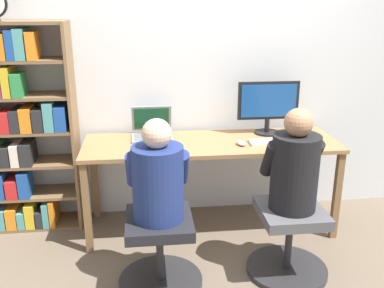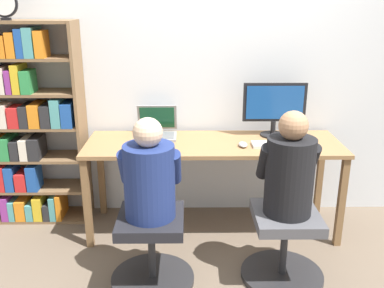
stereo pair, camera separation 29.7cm
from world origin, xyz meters
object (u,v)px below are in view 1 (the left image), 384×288
at_px(keyboard, 276,142).
at_px(person_at_laptop, 158,177).
at_px(office_chair_left, 289,240).
at_px(office_chair_right, 160,250).
at_px(person_at_monitor, 295,166).
at_px(bookshelf, 19,132).
at_px(laptop, 152,131).
at_px(desktop_monitor, 268,106).

height_order(keyboard, person_at_laptop, person_at_laptop).
distance_m(office_chair_left, office_chair_right, 0.87).
relative_size(person_at_monitor, bookshelf, 0.41).
height_order(laptop, office_chair_right, laptop).
height_order(laptop, bookshelf, bookshelf).
xyz_separation_m(laptop, keyboard, (0.94, -0.26, -0.04)).
height_order(desktop_monitor, person_at_monitor, desktop_monitor).
height_order(desktop_monitor, keyboard, desktop_monitor).
height_order(person_at_monitor, person_at_laptop, person_at_monitor).
bearing_deg(office_chair_left, desktop_monitor, 86.36).
xyz_separation_m(desktop_monitor, bookshelf, (-1.97, 0.01, -0.16)).
relative_size(keyboard, office_chair_right, 0.75).
distance_m(keyboard, bookshelf, 1.99).
bearing_deg(person_at_monitor, keyboard, 84.44).
bearing_deg(keyboard, person_at_laptop, -146.64).
bearing_deg(office_chair_right, laptop, 90.95).
bearing_deg(office_chair_left, person_at_monitor, 90.00).
bearing_deg(bookshelf, laptop, -0.57).
xyz_separation_m(keyboard, bookshelf, (-1.97, 0.27, 0.06)).
relative_size(laptop, person_at_monitor, 0.48).
bearing_deg(bookshelf, office_chair_left, -23.99).
relative_size(keyboard, bookshelf, 0.25).
bearing_deg(person_at_laptop, desktop_monitor, 43.16).
distance_m(keyboard, office_chair_right, 1.22).
bearing_deg(bookshelf, office_chair_right, -40.43).
distance_m(keyboard, office_chair_left, 0.77).
distance_m(person_at_laptop, bookshelf, 1.37).
xyz_separation_m(keyboard, office_chair_right, (-0.93, -0.62, -0.50)).
distance_m(keyboard, person_at_laptop, 1.11).
height_order(laptop, person_at_monitor, person_at_monitor).
height_order(person_at_monitor, bookshelf, bookshelf).
distance_m(desktop_monitor, laptop, 0.96).
height_order(laptop, office_chair_left, laptop).
height_order(laptop, person_at_laptop, person_at_laptop).
distance_m(laptop, person_at_laptop, 0.87).
bearing_deg(person_at_laptop, keyboard, 33.36).
bearing_deg(person_at_monitor, office_chair_right, -177.32).
relative_size(laptop, office_chair_right, 0.58).
xyz_separation_m(office_chair_left, person_at_monitor, (0.00, 0.01, 0.53)).
bearing_deg(person_at_laptop, person_at_monitor, 2.36).
distance_m(laptop, bookshelf, 1.03).
xyz_separation_m(office_chair_right, person_at_laptop, (0.00, 0.00, 0.51)).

